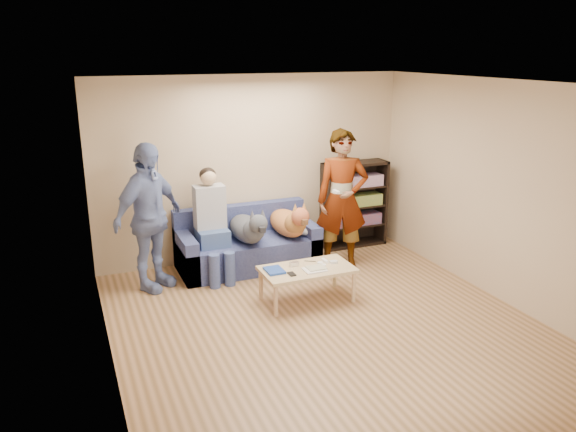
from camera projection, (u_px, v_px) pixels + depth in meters
name	position (u px, v px, depth m)	size (l,w,h in m)	color
ground	(330.00, 329.00, 6.10)	(5.00, 5.00, 0.00)	brown
ceiling	(336.00, 84.00, 5.36)	(5.00, 5.00, 0.00)	white
wall_back	(253.00, 168.00, 7.94)	(4.50, 4.50, 0.00)	tan
wall_front	(513.00, 319.00, 3.51)	(4.50, 4.50, 0.00)	tan
wall_left	(103.00, 242.00, 4.91)	(5.00, 5.00, 0.00)	tan
wall_right	(505.00, 193.00, 6.55)	(5.00, 5.00, 0.00)	tan
blanket	(307.00, 230.00, 7.85)	(0.37, 0.31, 0.13)	#A8A8AD
person_standing_right	(342.00, 200.00, 7.62)	(0.70, 0.46, 1.91)	gray
person_standing_left	(149.00, 218.00, 6.89)	(1.09, 0.45, 1.86)	#7C8FC7
held_controller	(336.00, 192.00, 7.31)	(0.04, 0.13, 0.03)	white
notebook_blue	(274.00, 270.00, 6.57)	(0.20, 0.26, 0.03)	#1C3F9A
papers	(315.00, 270.00, 6.60)	(0.26, 0.20, 0.01)	silver
magazine	(316.00, 268.00, 6.62)	(0.22, 0.17, 0.01)	#B7B393
camera_silver	(294.00, 264.00, 6.73)	(0.11, 0.06, 0.05)	silver
controller_a	(325.00, 261.00, 6.86)	(0.04, 0.13, 0.03)	white
controller_b	(333.00, 262.00, 6.82)	(0.09, 0.06, 0.03)	silver
headphone_cup_a	(323.00, 265.00, 6.72)	(0.07, 0.07, 0.02)	white
headphone_cup_b	(320.00, 263.00, 6.80)	(0.07, 0.07, 0.02)	white
pen_orange	(311.00, 273.00, 6.52)	(0.01, 0.01, 0.14)	#EB5821
pen_black	(310.00, 261.00, 6.87)	(0.01, 0.01, 0.14)	black
wallet	(292.00, 274.00, 6.47)	(0.07, 0.12, 0.01)	black
sofa	(247.00, 247.00, 7.78)	(1.90, 0.85, 0.82)	#515B93
person_seated	(212.00, 220.00, 7.34)	(0.40, 0.73, 1.47)	#426092
dog_gray	(249.00, 228.00, 7.47)	(0.39, 1.24, 0.56)	#474A51
dog_tan	(290.00, 222.00, 7.72)	(0.40, 1.16, 0.57)	#C77B3C
coffee_table	(307.00, 272.00, 6.69)	(1.10, 0.60, 0.42)	#DAC486
bookshelf	(354.00, 202.00, 8.54)	(1.00, 0.34, 1.30)	black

